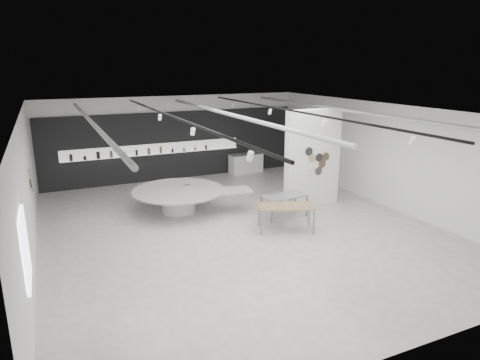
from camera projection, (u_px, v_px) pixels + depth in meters
name	position (u px, v px, depth m)	size (l,w,h in m)	color
room	(235.00, 166.00, 13.40)	(12.02, 14.02, 3.82)	beige
back_wall_display	(174.00, 146.00, 19.62)	(11.80, 0.27, 3.10)	black
partition_column	(313.00, 158.00, 15.79)	(2.20, 0.38, 3.60)	white
display_island	(180.00, 197.00, 15.34)	(4.43, 3.85, 0.84)	white
sample_table_wood	(286.00, 208.00, 13.58)	(1.94, 1.46, 0.81)	olive
sample_table_stone	(284.00, 197.00, 14.76)	(1.57, 0.86, 0.78)	slate
kitchen_counter	(246.00, 163.00, 20.95)	(1.72, 0.79, 1.31)	white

